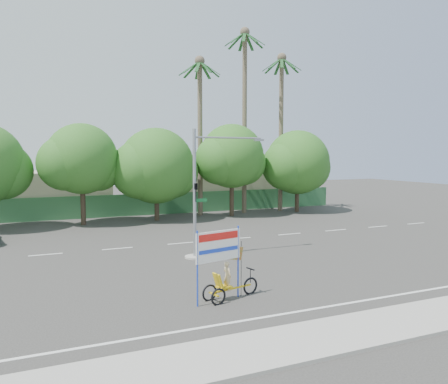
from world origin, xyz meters
name	(u,v)px	position (x,y,z in m)	size (l,w,h in m)	color
ground	(271,271)	(0.00, 0.00, 0.00)	(120.00, 120.00, 0.00)	#33302D
sidewalk_near	(384,325)	(0.00, -7.50, 0.06)	(50.00, 2.40, 0.12)	gray
fence	(158,204)	(0.00, 21.50, 1.00)	(38.00, 0.08, 2.00)	#336B3D
building_left	(41,193)	(-10.00, 26.00, 2.00)	(12.00, 8.00, 4.00)	#B7AE92
building_right	(218,189)	(8.00, 26.00, 1.80)	(14.00, 8.00, 3.60)	#B7AE92
tree_left	(81,161)	(-7.05, 18.00, 5.06)	(6.66, 5.60, 8.07)	#473828
tree_center	(156,168)	(-1.05, 18.00, 4.47)	(7.62, 6.40, 7.85)	#473828
tree_right	(231,159)	(5.95, 18.00, 5.24)	(6.90, 5.80, 8.36)	#473828
tree_far_right	(297,164)	(12.95, 18.00, 4.64)	(7.38, 6.20, 7.94)	#473828
palm_tall	(245,103)	(8.00, 19.50, 10.46)	(3.73, 3.79, 17.45)	#70604C
palm_mid	(281,116)	(12.00, 19.50, 9.40)	(3.73, 3.79, 15.45)	#70604C
palm_short	(200,119)	(3.50, 19.50, 8.86)	(3.73, 3.79, 14.45)	#70604C
traffic_signal	(200,205)	(-2.20, 3.98, 2.92)	(4.72, 1.10, 7.00)	gray
trike_billboard	(224,271)	(-3.75, -2.98, 1.17)	(2.89, 1.04, 2.90)	black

